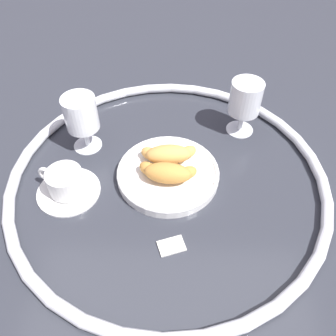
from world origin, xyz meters
The scene contains 9 objects.
ground_plane centered at (0.00, 0.00, 0.00)m, with size 2.20×2.20×0.00m, color #2D3038.
table_chrome_rim centered at (0.00, 0.00, 0.01)m, with size 0.70×0.70×0.02m, color silver.
pastry_plate centered at (0.00, 0.01, 0.01)m, with size 0.23×0.23×0.02m.
croissant_large centered at (0.00, -0.02, 0.04)m, with size 0.14×0.07×0.04m.
croissant_small centered at (0.00, 0.04, 0.04)m, with size 0.14×0.07×0.04m.
coffee_cup_near centered at (-0.21, -0.04, 0.03)m, with size 0.14×0.14×0.06m.
juice_glass_left centered at (0.18, 0.17, 0.09)m, with size 0.08×0.08×0.14m.
juice_glass_right centered at (-0.20, 0.11, 0.09)m, with size 0.08×0.08×0.14m.
sugar_packet centered at (0.01, -0.17, 0.00)m, with size 0.05×0.03×0.01m, color white.
Camera 1 is at (0.01, -0.50, 0.59)m, focal length 37.21 mm.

